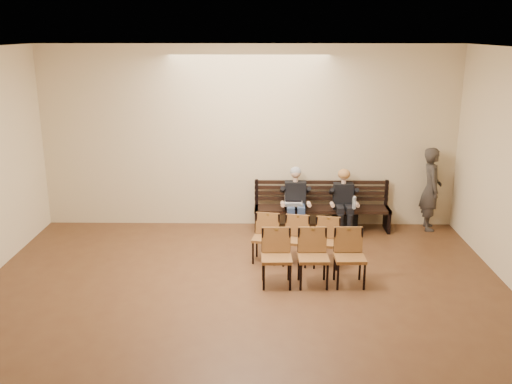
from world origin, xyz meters
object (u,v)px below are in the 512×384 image
bench (322,219)px  chair_row_back (313,258)px  chair_row_front (296,241)px  seated_woman (344,205)px  laptop (294,205)px  water_bottle (354,208)px  passerby (432,183)px  seated_man (295,202)px  bag (345,221)px

bench → chair_row_back: chair_row_back is taller
chair_row_front → chair_row_back: (0.22, -0.83, 0.04)m
seated_woman → laptop: 0.96m
water_bottle → passerby: bearing=18.7°
seated_man → seated_woman: size_ratio=1.10×
seated_man → laptop: (-0.04, -0.13, -0.02)m
seated_woman → laptop: bearing=-172.0°
bench → water_bottle: 0.77m
seated_man → seated_woman: 0.92m
seated_man → laptop: 0.14m
seated_man → water_bottle: bearing=-15.7°
chair_row_front → bag: bearing=69.6°
chair_row_back → water_bottle: bearing=64.5°
seated_man → bag: size_ratio=2.83×
passerby → chair_row_front: 3.25m
seated_man → passerby: 2.64m
bag → passerby: bearing=0.0°
seated_man → passerby: passerby is taller
bag → passerby: size_ratio=0.23×
bench → water_bottle: (0.55, -0.42, 0.35)m
water_bottle → seated_woman: bearing=116.9°
bag → passerby: 1.80m
bench → bag: size_ratio=6.20×
water_bottle → bag: bearing=98.9°
bench → passerby: 2.20m
laptop → chair_row_front: 1.42m
seated_woman → chair_row_back: size_ratio=0.69×
seated_woman → water_bottle: 0.34m
water_bottle → chair_row_front: 1.69m
seated_man → chair_row_front: size_ratio=0.83×
laptop → chair_row_front: chair_row_front is taller
bag → chair_row_back: bearing=-107.9°
water_bottle → bag: water_bottle is taller
seated_man → bench: bearing=13.0°
seated_man → passerby: (2.61, 0.22, 0.33)m
bag → chair_row_back: 2.74m
laptop → water_bottle: size_ratio=1.36×
seated_woman → chair_row_front: bearing=-122.5°
bench → laptop: size_ratio=7.80×
water_bottle → chair_row_back: (-0.92, -2.07, -0.14)m
passerby → bag: bearing=95.1°
chair_row_front → seated_woman: bearing=68.0°
water_bottle → laptop: bearing=171.5°
bench → chair_row_front: chair_row_front is taller
water_bottle → chair_row_back: chair_row_back is taller
seated_man → chair_row_back: size_ratio=0.76×
passerby → chair_row_front: size_ratio=1.29×
seated_woman → bag: bearing=72.2°
laptop → passerby: bearing=7.7°
laptop → seated_woman: bearing=8.1°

